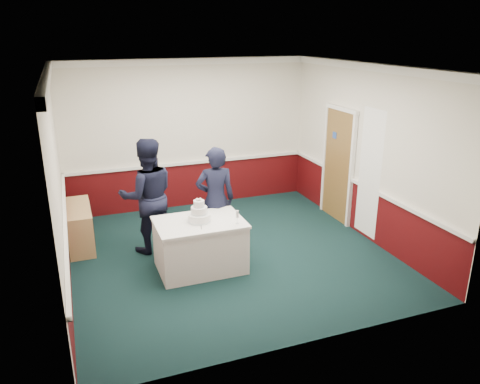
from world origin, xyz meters
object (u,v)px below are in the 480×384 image
object	(u,v)px
cake_table	(200,245)
wedding_cake	(199,214)
person_woman	(216,200)
cake_knife	(201,226)
champagne_flute	(237,215)
person_man	(148,196)
sideboard	(80,226)

from	to	relation	value
cake_table	wedding_cake	bearing A→B (deg)	90.00
wedding_cake	person_woman	size ratio (longest dim) A/B	0.21
cake_knife	champagne_flute	bearing A→B (deg)	3.50
champagne_flute	person_man	distance (m)	1.64
wedding_cake	person_man	bearing A→B (deg)	122.70
cake_table	wedding_cake	xyz separation A→B (m)	(-0.00, 0.00, 0.50)
cake_table	cake_knife	bearing A→B (deg)	-98.53
cake_knife	wedding_cake	bearing A→B (deg)	93.55
wedding_cake	person_man	size ratio (longest dim) A/B	0.19
cake_table	cake_knife	size ratio (longest dim) A/B	6.00
sideboard	cake_table	bearing A→B (deg)	-41.86
champagne_flute	person_woman	xyz separation A→B (m)	(-0.07, 0.85, -0.04)
person_woman	wedding_cake	bearing A→B (deg)	59.84
champagne_flute	sideboard	bearing A→B (deg)	140.67
champagne_flute	wedding_cake	bearing A→B (deg)	150.75
cake_table	wedding_cake	distance (m)	0.50
champagne_flute	person_man	bearing A→B (deg)	132.17
champagne_flute	person_man	xyz separation A→B (m)	(-1.10, 1.21, 0.03)
cake_table	person_woman	xyz separation A→B (m)	(0.43, 0.57, 0.48)
cake_knife	champagne_flute	world-z (taller)	champagne_flute
person_woman	champagne_flute	bearing A→B (deg)	101.59
sideboard	person_woman	bearing A→B (deg)	-23.95
sideboard	cake_knife	xyz separation A→B (m)	(1.66, -1.71, 0.44)
sideboard	cake_table	size ratio (longest dim) A/B	0.91
cake_table	sideboard	bearing A→B (deg)	138.14
cake_table	cake_knife	xyz separation A→B (m)	(-0.03, -0.20, 0.39)
person_man	person_woman	distance (m)	1.10
cake_knife	sideboard	bearing A→B (deg)	146.15
wedding_cake	cake_knife	bearing A→B (deg)	-98.53
person_woman	cake_table	bearing A→B (deg)	59.84
cake_table	person_man	xyz separation A→B (m)	(-0.60, 0.93, 0.55)
sideboard	wedding_cake	size ratio (longest dim) A/B	3.30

